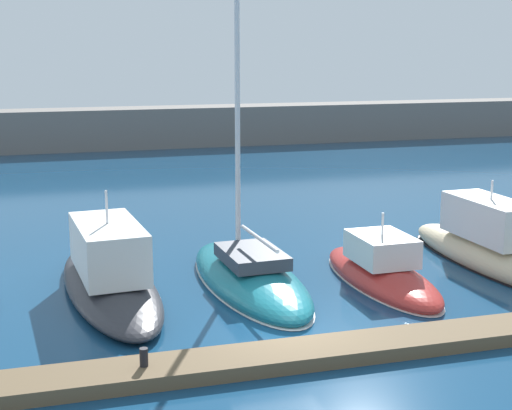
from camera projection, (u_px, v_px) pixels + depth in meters
ground_plane at (286, 337)px, 20.08m from camera, size 120.00×120.00×0.00m
dock_pier at (307, 354)px, 18.54m from camera, size 24.33×1.43×0.36m
breakwater_seawall at (123, 128)px, 56.87m from camera, size 108.00×3.45×3.04m
motorboat_charcoal_second at (109, 272)px, 23.46m from camera, size 3.39×9.68×3.59m
sailboat_teal_third at (249, 275)px, 24.38m from camera, size 3.28×8.81×15.59m
motorboat_red_fourth at (381, 272)px, 24.69m from camera, size 2.44×7.08×2.66m
motorboat_sand_fifth at (489, 247)px, 26.62m from camera, size 2.57×9.24×3.40m
dock_bollard at (144, 357)px, 17.36m from camera, size 0.20×0.20×0.44m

